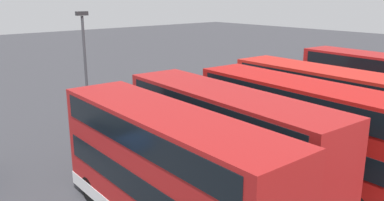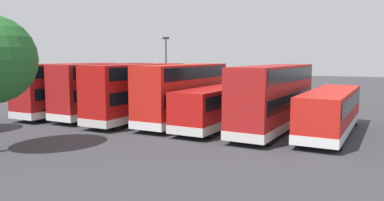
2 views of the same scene
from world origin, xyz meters
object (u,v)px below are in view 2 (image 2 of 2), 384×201
(car_small_green, at_px, (301,102))
(waste_bin_yellow, at_px, (187,104))
(bus_double_decker_fourth, at_px, (184,92))
(bus_double_decker_fifth, at_px, (137,91))
(lamp_post_tall, at_px, (166,64))
(bus_double_decker_second, at_px, (274,96))
(bus_double_decker_sixth, at_px, (106,88))
(bus_single_deck_third, at_px, (224,104))
(bus_double_decker_seventh, at_px, (69,87))
(car_hatchback_silver, at_px, (93,95))
(bus_single_deck_near_end, at_px, (331,110))

(car_small_green, distance_m, waste_bin_yellow, 11.38)
(bus_double_decker_fourth, xyz_separation_m, bus_double_decker_fifth, (3.75, 0.82, -0.00))
(lamp_post_tall, relative_size, waste_bin_yellow, 7.74)
(bus_double_decker_fifth, relative_size, car_small_green, 2.21)
(bus_double_decker_second, relative_size, car_small_green, 2.47)
(bus_double_decker_sixth, bearing_deg, bus_single_deck_third, -179.57)
(bus_double_decker_second, relative_size, bus_double_decker_seventh, 1.12)
(bus_double_decker_second, relative_size, bus_double_decker_fourth, 1.09)
(bus_double_decker_sixth, distance_m, car_hatchback_silver, 12.26)
(bus_single_deck_third, relative_size, waste_bin_yellow, 12.64)
(bus_single_deck_near_end, height_order, bus_double_decker_fourth, bus_double_decker_fourth)
(bus_double_decker_second, xyz_separation_m, bus_double_decker_sixth, (14.55, -0.30, -0.00))
(bus_double_decker_sixth, bearing_deg, bus_double_decker_seventh, 10.18)
(bus_double_decker_fourth, bearing_deg, bus_double_decker_second, 178.16)
(bus_double_decker_sixth, bearing_deg, car_small_green, -139.90)
(bus_double_decker_fifth, height_order, lamp_post_tall, lamp_post_tall)
(bus_double_decker_seventh, relative_size, car_small_green, 2.20)
(bus_double_decker_fourth, bearing_deg, bus_double_decker_seventh, 2.94)
(bus_double_decker_fourth, relative_size, bus_double_decker_seventh, 1.03)
(car_hatchback_silver, bearing_deg, bus_double_decker_fifth, 142.74)
(bus_double_decker_fifth, bearing_deg, bus_double_decker_sixth, -13.37)
(lamp_post_tall, bearing_deg, bus_double_decker_fourth, 124.57)
(bus_double_decker_second, height_order, bus_double_decker_fifth, same)
(bus_single_deck_near_end, distance_m, bus_double_decker_second, 3.80)
(bus_single_deck_third, relative_size, car_small_green, 2.49)
(bus_double_decker_seventh, bearing_deg, bus_double_decker_fifth, 178.01)
(bus_double_decker_fifth, bearing_deg, bus_double_decker_seventh, -1.99)
(waste_bin_yellow, bearing_deg, bus_single_deck_third, 132.43)
(bus_double_decker_fourth, distance_m, car_hatchback_silver, 18.37)
(car_small_green, bearing_deg, bus_single_deck_third, 72.84)
(bus_double_decker_fourth, bearing_deg, lamp_post_tall, -55.43)
(bus_single_deck_near_end, relative_size, car_small_green, 2.39)
(bus_double_decker_second, bearing_deg, lamp_post_tall, -38.08)
(bus_single_deck_third, bearing_deg, bus_double_decker_second, 174.39)
(bus_double_decker_second, xyz_separation_m, bus_single_deck_third, (3.84, -0.38, -0.83))
(bus_single_deck_near_end, bearing_deg, bus_double_decker_second, 5.74)
(bus_double_decker_second, xyz_separation_m, car_hatchback_silver, (23.18, -8.83, -1.75))
(bus_double_decker_fifth, bearing_deg, waste_bin_yellow, -93.16)
(bus_double_decker_fifth, relative_size, waste_bin_yellow, 11.23)
(bus_double_decker_seventh, distance_m, car_hatchback_silver, 10.63)
(car_hatchback_silver, distance_m, waste_bin_yellow, 12.90)
(bus_single_deck_near_end, xyz_separation_m, car_hatchback_silver, (26.87, -8.45, -0.92))
(bus_double_decker_second, xyz_separation_m, waste_bin_yellow, (10.36, -7.50, -1.97))
(bus_single_deck_near_end, relative_size, bus_double_decker_fifth, 1.08)
(lamp_post_tall, bearing_deg, bus_single_deck_third, 134.44)
(bus_double_decker_second, bearing_deg, bus_double_decker_fifth, 3.14)
(waste_bin_yellow, bearing_deg, lamp_post_tall, -42.48)
(bus_double_decker_sixth, height_order, waste_bin_yellow, bus_double_decker_sixth)
(bus_single_deck_third, relative_size, bus_double_decker_fourth, 1.10)
(bus_single_deck_near_end, relative_size, bus_double_decker_fourth, 1.05)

